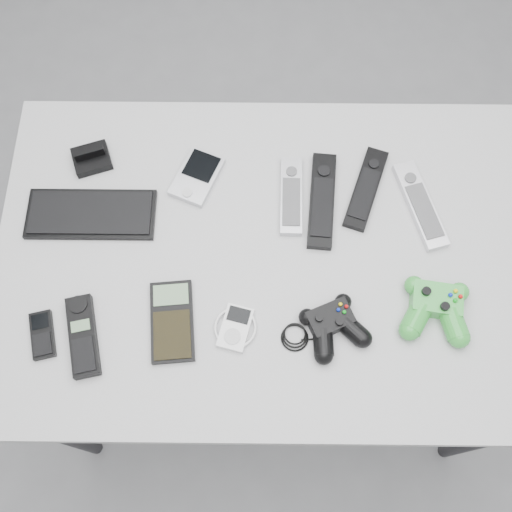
{
  "coord_description": "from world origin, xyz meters",
  "views": [
    {
      "loc": [
        0.05,
        -0.4,
        1.97
      ],
      "look_at": [
        0.04,
        0.07,
        0.82
      ],
      "focal_mm": 42.0,
      "sensor_mm": 36.0,
      "label": 1
    }
  ],
  "objects_px": {
    "pda": "(197,176)",
    "controller_green": "(436,307)",
    "desk": "(277,265)",
    "mp3_player": "(235,328)",
    "remote_silver_b": "(420,205)",
    "mobile_phone": "(42,335)",
    "calculator": "(172,321)",
    "remote_black_a": "(322,200)",
    "controller_black": "(333,324)",
    "remote_black_b": "(366,188)",
    "remote_silver_a": "(291,196)",
    "cordless_handset": "(83,336)",
    "pda_keyboard": "(91,214)"
  },
  "relations": [
    {
      "from": "cordless_handset",
      "to": "calculator",
      "type": "height_order",
      "value": "cordless_handset"
    },
    {
      "from": "desk",
      "to": "calculator",
      "type": "relative_size",
      "value": 7.15
    },
    {
      "from": "cordless_handset",
      "to": "calculator",
      "type": "distance_m",
      "value": 0.18
    },
    {
      "from": "remote_black_a",
      "to": "calculator",
      "type": "height_order",
      "value": "remote_black_a"
    },
    {
      "from": "desk",
      "to": "mp3_player",
      "type": "height_order",
      "value": "mp3_player"
    },
    {
      "from": "remote_silver_b",
      "to": "calculator",
      "type": "bearing_deg",
      "value": -169.12
    },
    {
      "from": "controller_black",
      "to": "pda",
      "type": "bearing_deg",
      "value": 106.51
    },
    {
      "from": "pda_keyboard",
      "to": "cordless_handset",
      "type": "distance_m",
      "value": 0.27
    },
    {
      "from": "cordless_handset",
      "to": "controller_black",
      "type": "bearing_deg",
      "value": -10.0
    },
    {
      "from": "remote_silver_a",
      "to": "pda",
      "type": "bearing_deg",
      "value": 168.69
    },
    {
      "from": "pda_keyboard",
      "to": "controller_black",
      "type": "bearing_deg",
      "value": -25.63
    },
    {
      "from": "remote_black_b",
      "to": "mp3_player",
      "type": "distance_m",
      "value": 0.42
    },
    {
      "from": "calculator",
      "to": "mp3_player",
      "type": "height_order",
      "value": "same"
    },
    {
      "from": "remote_silver_b",
      "to": "calculator",
      "type": "relative_size",
      "value": 1.27
    },
    {
      "from": "pda_keyboard",
      "to": "remote_silver_b",
      "type": "bearing_deg",
      "value": 2.26
    },
    {
      "from": "pda",
      "to": "controller_green",
      "type": "relative_size",
      "value": 0.86
    },
    {
      "from": "remote_silver_b",
      "to": "mobile_phone",
      "type": "height_order",
      "value": "remote_silver_b"
    },
    {
      "from": "desk",
      "to": "mobile_phone",
      "type": "bearing_deg",
      "value": -158.7
    },
    {
      "from": "pda_keyboard",
      "to": "remote_silver_b",
      "type": "xyz_separation_m",
      "value": [
        0.71,
        0.03,
        0.0
      ]
    },
    {
      "from": "desk",
      "to": "mp3_player",
      "type": "distance_m",
      "value": 0.2
    },
    {
      "from": "pda",
      "to": "controller_green",
      "type": "xyz_separation_m",
      "value": [
        0.5,
        -0.3,
        0.01
      ]
    },
    {
      "from": "mobile_phone",
      "to": "pda_keyboard",
      "type": "bearing_deg",
      "value": 62.16
    },
    {
      "from": "desk",
      "to": "remote_black_a",
      "type": "relative_size",
      "value": 5.27
    },
    {
      "from": "pda",
      "to": "calculator",
      "type": "xyz_separation_m",
      "value": [
        -0.03,
        -0.33,
        -0.0
      ]
    },
    {
      "from": "controller_green",
      "to": "remote_silver_a",
      "type": "bearing_deg",
      "value": 146.65
    },
    {
      "from": "desk",
      "to": "calculator",
      "type": "xyz_separation_m",
      "value": [
        -0.21,
        -0.15,
        0.08
      ]
    },
    {
      "from": "remote_silver_a",
      "to": "mobile_phone",
      "type": "relative_size",
      "value": 1.93
    },
    {
      "from": "desk",
      "to": "remote_silver_b",
      "type": "distance_m",
      "value": 0.34
    },
    {
      "from": "mp3_player",
      "to": "controller_black",
      "type": "height_order",
      "value": "controller_black"
    },
    {
      "from": "mobile_phone",
      "to": "calculator",
      "type": "distance_m",
      "value": 0.26
    },
    {
      "from": "pda",
      "to": "remote_black_b",
      "type": "height_order",
      "value": "pda"
    },
    {
      "from": "remote_silver_a",
      "to": "controller_black",
      "type": "bearing_deg",
      "value": -73.98
    },
    {
      "from": "remote_black_b",
      "to": "pda",
      "type": "bearing_deg",
      "value": -164.93
    },
    {
      "from": "pda",
      "to": "mp3_player",
      "type": "xyz_separation_m",
      "value": [
        0.09,
        -0.34,
        -0.0
      ]
    },
    {
      "from": "controller_green",
      "to": "mp3_player",
      "type": "bearing_deg",
      "value": -165.49
    },
    {
      "from": "remote_silver_b",
      "to": "mp3_player",
      "type": "relative_size",
      "value": 2.32
    },
    {
      "from": "pda",
      "to": "remote_silver_a",
      "type": "relative_size",
      "value": 0.68
    },
    {
      "from": "remote_black_b",
      "to": "remote_silver_b",
      "type": "relative_size",
      "value": 0.96
    },
    {
      "from": "controller_black",
      "to": "desk",
      "type": "bearing_deg",
      "value": 100.02
    },
    {
      "from": "controller_black",
      "to": "controller_green",
      "type": "relative_size",
      "value": 1.4
    },
    {
      "from": "remote_black_a",
      "to": "remote_silver_a",
      "type": "bearing_deg",
      "value": 175.33
    },
    {
      "from": "remote_black_a",
      "to": "controller_green",
      "type": "height_order",
      "value": "controller_green"
    },
    {
      "from": "remote_silver_b",
      "to": "cordless_handset",
      "type": "xyz_separation_m",
      "value": [
        -0.7,
        -0.3,
        0.0
      ]
    },
    {
      "from": "pda",
      "to": "calculator",
      "type": "relative_size",
      "value": 0.76
    },
    {
      "from": "remote_silver_a",
      "to": "cordless_handset",
      "type": "relative_size",
      "value": 1.13
    },
    {
      "from": "remote_black_b",
      "to": "calculator",
      "type": "relative_size",
      "value": 1.21
    },
    {
      "from": "desk",
      "to": "calculator",
      "type": "bearing_deg",
      "value": -144.41
    },
    {
      "from": "remote_black_b",
      "to": "calculator",
      "type": "height_order",
      "value": "remote_black_b"
    },
    {
      "from": "pda_keyboard",
      "to": "controller_green",
      "type": "xyz_separation_m",
      "value": [
        0.72,
        -0.21,
        0.02
      ]
    },
    {
      "from": "pda_keyboard",
      "to": "pda",
      "type": "xyz_separation_m",
      "value": [
        0.22,
        0.09,
        0.0
      ]
    }
  ]
}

